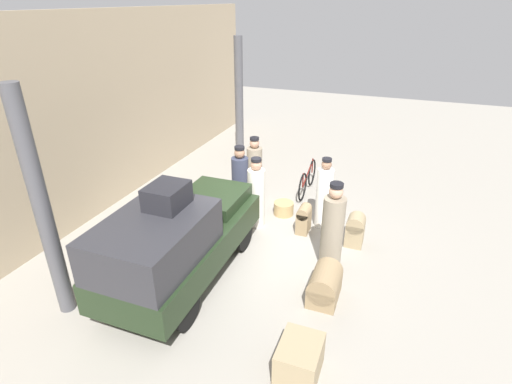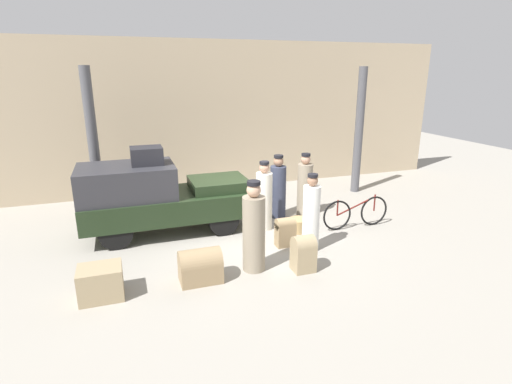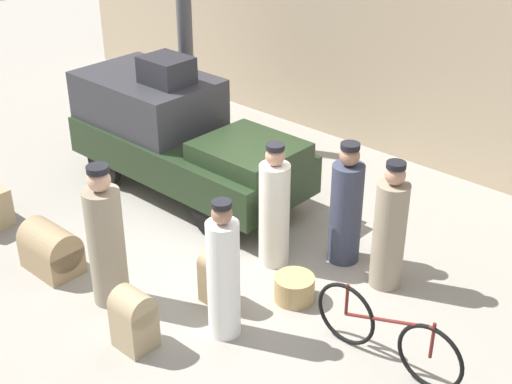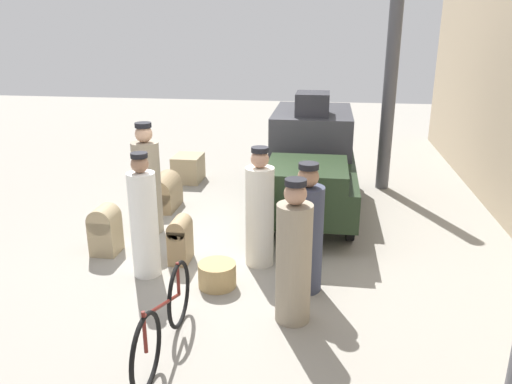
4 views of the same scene
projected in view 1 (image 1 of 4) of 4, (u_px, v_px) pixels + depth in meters
ground_plane at (261, 236)px, 8.73m from camera, size 30.00×30.00×0.00m
station_building_facade at (93, 118)px, 9.05m from camera, size 16.00×0.15×4.50m
canopy_pillar_left at (43, 210)px, 5.90m from camera, size 0.25×0.25×3.73m
canopy_pillar_right at (239, 101)px, 12.13m from camera, size 0.25×0.25×3.73m
truck at (177, 240)px, 6.97m from camera, size 3.75×1.52×1.63m
bicycle at (307, 179)px, 10.56m from camera, size 1.74×0.04×0.78m
wicker_basket at (284, 208)px, 9.56m from camera, size 0.47×0.47×0.31m
porter_with_bicycle at (256, 196)px, 8.85m from camera, size 0.38×0.38×1.63m
conductor_in_dark_uniform at (324, 196)px, 8.83m from camera, size 0.35×0.35×1.64m
porter_carrying_trunk at (240, 181)px, 9.58m from camera, size 0.40×0.40×1.61m
porter_lifting_near_truck at (255, 171)px, 10.13m from camera, size 0.39×0.39×1.63m
porter_standing_middle at (332, 229)px, 7.49m from camera, size 0.42×0.42×1.73m
trunk_umber_medium at (304, 218)px, 8.76m from camera, size 0.41×0.26×0.64m
suitcase_tan_flat at (355, 229)px, 8.29m from camera, size 0.40×0.36×0.70m
trunk_barrel_dark at (325, 285)px, 6.80m from camera, size 0.74×0.49×0.61m
trunk_wicker_pale at (299, 360)px, 5.41m from camera, size 0.70×0.56×0.55m
trunk_on_truck_roof at (167, 196)px, 6.43m from camera, size 0.68×0.57×0.38m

